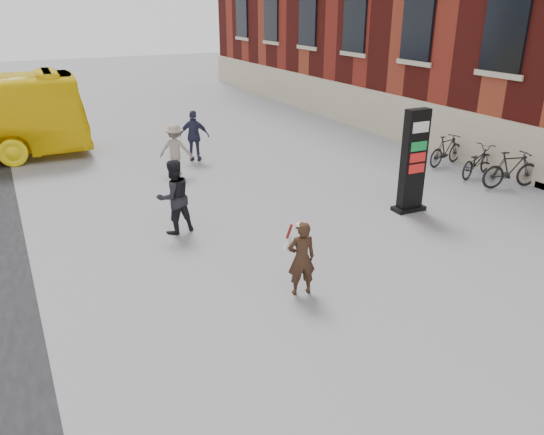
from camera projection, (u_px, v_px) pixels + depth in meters
name	position (u px, v px, depth m)	size (l,w,h in m)	color
ground	(306.00, 281.00, 10.91)	(100.00, 100.00, 0.00)	#9E9EA3
info_pylon	(413.00, 161.00, 14.09)	(0.91, 0.48, 2.79)	black
woman	(301.00, 257.00, 10.18)	(0.65, 0.62, 1.52)	#2F2013
pedestrian_a	(174.00, 197.00, 12.90)	(0.90, 0.70, 1.86)	black
pedestrian_b	(175.00, 149.00, 17.36)	(1.09, 0.62, 1.68)	gray
pedestrian_c	(194.00, 136.00, 18.83)	(1.06, 0.44, 1.81)	#2A2C45
bike_5	(511.00, 170.00, 16.18)	(0.54, 1.92, 1.15)	black
bike_6	(477.00, 161.00, 17.31)	(0.66, 1.88, 0.99)	black
bike_7	(446.00, 150.00, 18.44)	(0.50, 1.79, 1.07)	black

